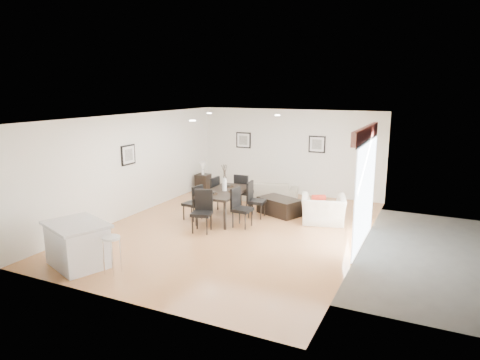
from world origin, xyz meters
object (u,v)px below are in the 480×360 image
at_px(dining_chair_enear, 239,205).
at_px(kitchen_island, 78,244).
at_px(coffee_table, 280,206).
at_px(dining_table, 225,193).
at_px(dining_chair_foot, 243,189).
at_px(dining_chair_efar, 254,197).
at_px(armchair, 323,210).
at_px(bar_stool, 111,242).
at_px(dining_chair_wfar, 212,192).
at_px(dining_chair_wnear, 195,201).
at_px(dining_chair_head, 203,208).
at_px(sofa, 265,190).
at_px(side_table, 203,183).

xyz_separation_m(dining_chair_enear, kitchen_island, (-1.78, -3.47, -0.11)).
height_order(dining_chair_enear, coffee_table, dining_chair_enear).
distance_m(dining_table, dining_chair_foot, 1.11).
relative_size(dining_chair_efar, dining_chair_foot, 0.98).
bearing_deg(armchair, bar_stool, 43.53).
bearing_deg(bar_stool, dining_chair_wfar, 94.23).
distance_m(dining_chair_wnear, dining_chair_enear, 1.27).
bearing_deg(dining_table, coffee_table, 36.72).
bearing_deg(dining_table, kitchen_island, -108.96).
distance_m(dining_chair_enear, dining_chair_head, 0.93).
distance_m(dining_chair_wfar, dining_chair_foot, 0.91).
bearing_deg(dining_chair_efar, dining_chair_wfar, 84.11).
height_order(dining_chair_wnear, bar_stool, dining_chair_wnear).
relative_size(dining_chair_enear, dining_chair_efar, 1.03).
relative_size(dining_chair_wnear, dining_chair_enear, 0.95).
height_order(dining_table, coffee_table, dining_table).
bearing_deg(dining_chair_wfar, dining_table, 56.92).
distance_m(dining_chair_enear, dining_chair_foot, 1.67).
bearing_deg(armchair, dining_chair_wfar, -10.89).
relative_size(armchair, kitchen_island, 0.73).
height_order(dining_chair_wfar, dining_chair_foot, dining_chair_foot).
xyz_separation_m(sofa, dining_chair_efar, (0.40, -1.81, 0.25)).
height_order(armchair, dining_chair_foot, dining_chair_foot).
xyz_separation_m(dining_chair_foot, kitchen_island, (-1.15, -5.02, -0.11)).
distance_m(dining_table, coffee_table, 1.58).
height_order(sofa, kitchen_island, kitchen_island).
height_order(sofa, side_table, sofa).
distance_m(dining_chair_wnear, side_table, 3.19).
bearing_deg(dining_chair_enear, coffee_table, -17.81).
distance_m(dining_table, kitchen_island, 4.08).
height_order(dining_chair_enear, bar_stool, dining_chair_enear).
relative_size(coffee_table, bar_stool, 1.57).
height_order(sofa, dining_chair_foot, dining_chair_foot).
xyz_separation_m(sofa, coffee_table, (0.94, -1.29, -0.06)).
xyz_separation_m(dining_chair_wfar, kitchen_island, (-0.52, -4.35, -0.11)).
height_order(kitchen_island, bar_stool, kitchen_island).
bearing_deg(sofa, armchair, 131.56).
distance_m(dining_chair_wfar, dining_chair_efar, 1.26).
relative_size(sofa, kitchen_island, 1.33).
relative_size(dining_chair_enear, kitchen_island, 0.66).
bearing_deg(bar_stool, dining_chair_efar, 77.78).
bearing_deg(side_table, dining_table, -49.47).
xyz_separation_m(sofa, dining_table, (-0.23, -2.24, 0.38)).
height_order(dining_chair_wfar, dining_chair_head, dining_chair_head).
distance_m(armchair, kitchen_island, 5.84).
bearing_deg(dining_chair_wnear, dining_chair_wfar, -173.08).
relative_size(dining_table, dining_chair_enear, 1.87).
xyz_separation_m(coffee_table, kitchen_island, (-2.32, -4.87, 0.21)).
bearing_deg(sofa, dining_chair_head, 72.26).
bearing_deg(sofa, dining_chair_wnear, 58.74).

